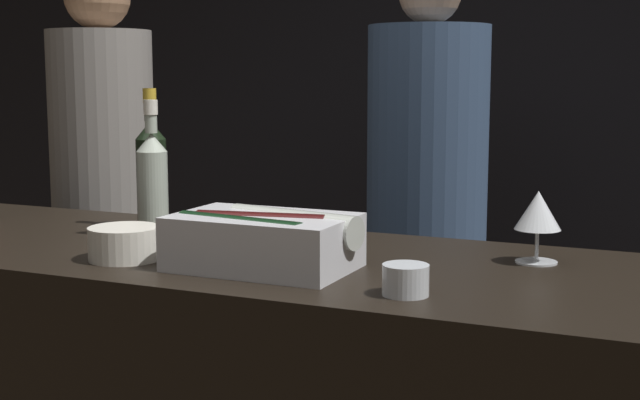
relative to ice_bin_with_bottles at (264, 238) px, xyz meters
The scene contains 9 objects.
wall_back_chalkboard 2.34m from the ice_bin_with_bottles, 88.79° to the left, with size 6.40×0.06×2.80m.
ice_bin_with_bottles is the anchor object (origin of this frame).
bowl_white 0.31m from the ice_bin_with_bottles, behind, with size 0.15×0.15×0.07m.
wine_glass 0.56m from the ice_bin_with_bottles, 29.68° to the left, with size 0.09×0.09×0.15m.
candle_votive 0.34m from the ice_bin_with_bottles, 15.44° to the right, with size 0.08×0.08×0.05m.
champagne_bottle 0.58m from the ice_bin_with_bottles, 147.25° to the left, with size 0.08×0.08×0.35m.
white_wine_bottle 0.44m from the ice_bin_with_bottles, 154.86° to the left, with size 0.07×0.07×0.33m.
person_in_hoodie 1.29m from the ice_bin_with_bottles, 141.82° to the left, with size 0.33×0.33×1.80m.
person_blond_tee 1.39m from the ice_bin_with_bottles, 94.04° to the left, with size 0.41×0.41×1.83m.
Camera 1 is at (0.76, -1.32, 1.46)m, focal length 50.00 mm.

